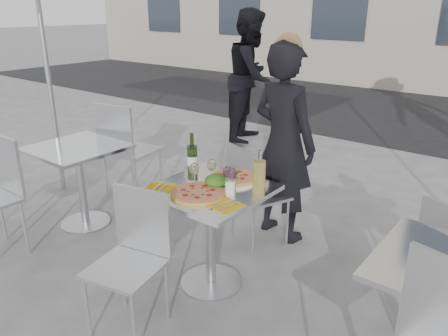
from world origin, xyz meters
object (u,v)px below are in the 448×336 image
Objects in this scene: chair_near at (134,249)px; wineglass_white_a at (194,170)px; side_chair_lfar at (124,144)px; woman_diner at (284,144)px; side_table_left at (79,169)px; sugar_shaker at (230,186)px; carafe at (259,176)px; salad_plate at (216,182)px; wineglass_white_b at (212,166)px; napkin_left at (160,187)px; pizza_near at (198,193)px; wineglass_red_a at (228,173)px; pizza_far at (233,178)px; napkin_right at (225,205)px; wineglass_red_b at (232,175)px; main_table at (210,217)px; pedestrian_a at (251,76)px; chair_far at (251,188)px; wine_bottle at (192,157)px.

wineglass_white_a is (0.00, 0.56, 0.34)m from chair_near.
woman_diner is (1.60, 0.36, 0.22)m from side_chair_lfar.
sugar_shaker is (1.66, 0.01, 0.26)m from side_table_left.
woman_diner reaches higher than carafe.
salad_plate is 0.15m from sugar_shaker.
wineglass_white_b reaches higher than napkin_left.
pizza_near is 2.23× the size of wineglass_red_a.
wineglass_white_a is (-0.15, -0.23, 0.09)m from pizza_far.
wineglass_white_b is 0.42m from napkin_right.
chair_near is 1.89m from side_chair_lfar.
napkin_left is at bearing -146.74° from wineglass_red_b.
sugar_shaker is at bearing -62.14° from wineglass_red_b.
side_chair_lfar is at bearing 161.33° from salad_plate.
sugar_shaker is (0.14, -0.03, 0.02)m from salad_plate.
wineglass_red_a is (0.06, -0.14, 0.09)m from pizza_far.
napkin_right is (0.37, 0.43, 0.24)m from chair_near.
wineglass_white_b reaches higher than sugar_shaker.
pedestrian_a is at bearing 120.52° from main_table.
sugar_shaker reaches higher than napkin_left.
pizza_near is at bearing -4.54° from napkin_left.
napkin_right is at bearing 150.17° from side_chair_lfar.
woman_diner reaches higher than chair_near.
main_table is 0.25m from pizza_near.
chair_near reaches higher than side_table_left.
side_table_left is at bearing 91.82° from side_chair_lfar.
chair_far reaches higher than pizza_near.
pizza_near is at bearing -88.90° from main_table.
salad_plate is 0.14m from wineglass_red_b.
wineglass_white_a is (1.38, -0.02, 0.32)m from side_table_left.
napkin_right is at bearing -62.17° from wineglass_red_b.
chair_far is at bearing 99.65° from main_table.
wine_bottle reaches higher than salad_plate.
wineglass_white_b is (-0.37, -0.02, -0.01)m from carafe.
napkin_left is at bearing 98.97° from chair_near.
chair_far is 1.21m from chair_near.
side_chair_lfar is 1.77m from pizza_near.
wineglass_red_a reaches higher than chair_near.
pedestrian_a reaches higher than wineglass_white_b.
side_chair_lfar is at bearing 21.83° from woman_diner.
side_chair_lfar is 0.62× the size of woman_diner.
chair_near is 0.61m from napkin_right.
side_chair_lfar reaches higher than napkin_left.
chair_far is 2.97× the size of carafe.
pedestrian_a reaches higher than wineglass_white_a.
wine_bottle is (-0.32, -0.06, 0.10)m from pizza_far.
chair_near is 0.69m from salad_plate.
pizza_near is at bearing -174.35° from napkin_right.
pizza_near is at bearing 147.89° from side_chair_lfar.
chair_far is at bearing 113.13° from sugar_shaker.
pizza_far is 2.21× the size of wineglass_white_b.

